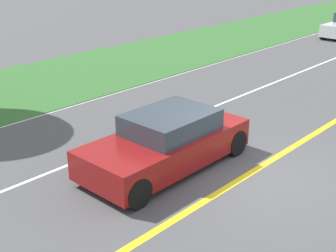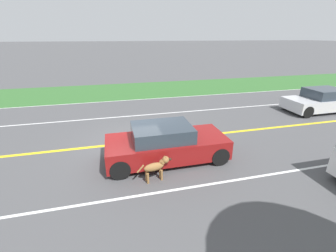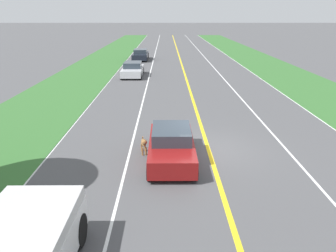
% 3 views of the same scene
% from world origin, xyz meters
% --- Properties ---
extents(ground_plane, '(400.00, 400.00, 0.00)m').
position_xyz_m(ground_plane, '(0.00, 0.00, 0.00)').
color(ground_plane, '#4C4C4F').
extents(centre_divider_line, '(0.18, 160.00, 0.01)m').
position_xyz_m(centre_divider_line, '(0.00, 0.00, 0.00)').
color(centre_divider_line, yellow).
rests_on(centre_divider_line, ground).
extents(lane_edge_line_right, '(0.14, 160.00, 0.01)m').
position_xyz_m(lane_edge_line_right, '(7.00, 0.00, 0.00)').
color(lane_edge_line_right, white).
rests_on(lane_edge_line_right, ground).
extents(lane_dash_same_dir, '(0.10, 160.00, 0.01)m').
position_xyz_m(lane_dash_same_dir, '(3.50, 0.00, 0.00)').
color(lane_dash_same_dir, white).
rests_on(lane_dash_same_dir, ground).
extents(grass_verge_right, '(6.00, 160.00, 0.03)m').
position_xyz_m(grass_verge_right, '(10.00, 0.00, 0.01)').
color(grass_verge_right, '#33662D').
rests_on(grass_verge_right, ground).
extents(ego_car, '(1.86, 4.31, 1.36)m').
position_xyz_m(ego_car, '(1.68, 0.99, 0.64)').
color(ego_car, maroon).
rests_on(ego_car, ground).
extents(dog, '(0.34, 1.15, 0.80)m').
position_xyz_m(dog, '(2.86, 0.41, 0.50)').
color(dog, olive).
rests_on(dog, ground).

